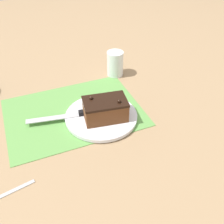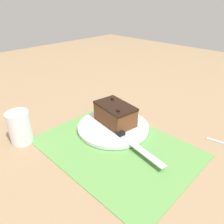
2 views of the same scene
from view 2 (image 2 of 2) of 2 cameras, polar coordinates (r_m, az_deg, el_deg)
ground_plane at (r=0.67m, az=1.11°, el=-9.28°), size 3.00×3.00×0.00m
placemat_woven at (r=0.67m, az=1.11°, el=-9.14°), size 0.46×0.34×0.00m
cake_plate at (r=0.75m, az=0.33°, el=-3.87°), size 0.24×0.24×0.01m
chocolate_cake at (r=0.74m, az=0.83°, el=-0.46°), size 0.15×0.11×0.08m
serving_knife at (r=0.69m, az=2.99°, el=-6.23°), size 0.25×0.06×0.01m
drinking_glass at (r=0.73m, az=-22.96°, el=-3.73°), size 0.07×0.07×0.10m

